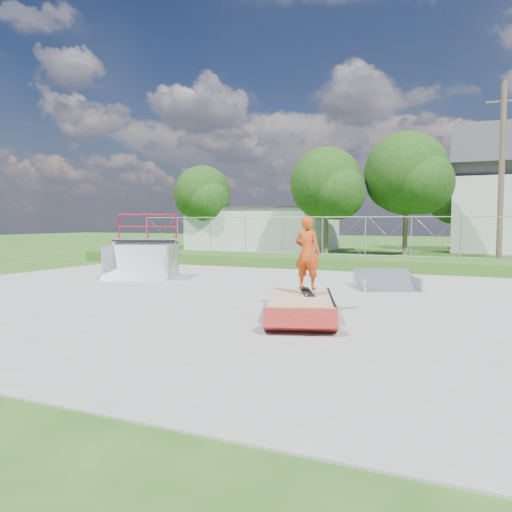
# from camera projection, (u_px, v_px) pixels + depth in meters

# --- Properties ---
(ground) EXTENTS (120.00, 120.00, 0.00)m
(ground) POSITION_uv_depth(u_px,v_px,m) (214.00, 296.00, 13.86)
(ground) COLOR #275117
(ground) RESTS_ON ground
(concrete_pad) EXTENTS (20.00, 16.00, 0.04)m
(concrete_pad) POSITION_uv_depth(u_px,v_px,m) (214.00, 296.00, 13.85)
(concrete_pad) COLOR gray
(concrete_pad) RESTS_ON ground
(grass_berm) EXTENTS (24.00, 3.00, 0.50)m
(grass_berm) POSITION_uv_depth(u_px,v_px,m) (316.00, 262.00, 22.49)
(grass_berm) COLOR #275117
(grass_berm) RESTS_ON ground
(grind_box) EXTENTS (2.20, 3.10, 0.42)m
(grind_box) POSITION_uv_depth(u_px,v_px,m) (301.00, 305.00, 11.14)
(grind_box) COLOR maroon
(grind_box) RESTS_ON concrete_pad
(quarter_pipe) EXTENTS (2.91, 2.69, 2.36)m
(quarter_pipe) POSITION_uv_depth(u_px,v_px,m) (140.00, 247.00, 17.91)
(quarter_pipe) COLOR #AFB2B7
(quarter_pipe) RESTS_ON concrete_pad
(flat_bank_ramp) EXTENTS (2.28, 2.34, 0.52)m
(flat_bank_ramp) POSITION_uv_depth(u_px,v_px,m) (387.00, 281.00, 15.24)
(flat_bank_ramp) COLOR #AFB2B7
(flat_bank_ramp) RESTS_ON concrete_pad
(skateboard) EXTENTS (0.60, 0.80, 0.13)m
(skateboard) POSITION_uv_depth(u_px,v_px,m) (307.00, 292.00, 11.39)
(skateboard) COLOR black
(skateboard) RESTS_ON grind_box
(skater) EXTENTS (0.64, 0.45, 1.67)m
(skater) POSITION_uv_depth(u_px,v_px,m) (307.00, 256.00, 11.33)
(skater) COLOR #C64413
(skater) RESTS_ON grind_box
(concrete_stairs) EXTENTS (1.50, 1.60, 0.80)m
(concrete_stairs) POSITION_uv_depth(u_px,v_px,m) (150.00, 255.00, 25.21)
(concrete_stairs) COLOR gray
(concrete_stairs) RESTS_ON ground
(chain_link_fence) EXTENTS (20.00, 0.06, 1.80)m
(chain_link_fence) POSITION_uv_depth(u_px,v_px,m) (322.00, 236.00, 23.32)
(chain_link_fence) COLOR #9EA2A7
(chain_link_fence) RESTS_ON grass_berm
(utility_building_flat) EXTENTS (10.00, 6.00, 3.00)m
(utility_building_flat) POSITION_uv_depth(u_px,v_px,m) (263.00, 229.00, 37.04)
(utility_building_flat) COLOR beige
(utility_building_flat) RESTS_ON ground
(utility_pole) EXTENTS (0.24, 0.24, 8.00)m
(utility_pole) POSITION_uv_depth(u_px,v_px,m) (501.00, 177.00, 21.45)
(utility_pole) COLOR brown
(utility_pole) RESTS_ON ground
(tree_left_near) EXTENTS (4.76, 4.48, 6.65)m
(tree_left_near) POSITION_uv_depth(u_px,v_px,m) (330.00, 186.00, 30.51)
(tree_left_near) COLOR brown
(tree_left_near) RESTS_ON ground
(tree_center) EXTENTS (5.44, 5.12, 7.60)m
(tree_center) POSITION_uv_depth(u_px,v_px,m) (411.00, 176.00, 30.42)
(tree_center) COLOR brown
(tree_center) RESTS_ON ground
(tree_left_far) EXTENTS (4.42, 4.16, 6.18)m
(tree_left_far) POSITION_uv_depth(u_px,v_px,m) (204.00, 196.00, 36.45)
(tree_left_far) COLOR brown
(tree_left_far) RESTS_ON ground
(tree_back_mid) EXTENTS (4.08, 3.84, 5.70)m
(tree_back_mid) POSITION_uv_depth(u_px,v_px,m) (458.00, 200.00, 36.85)
(tree_back_mid) COLOR brown
(tree_back_mid) RESTS_ON ground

